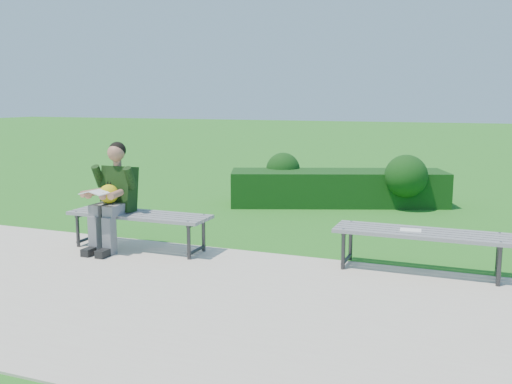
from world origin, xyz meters
name	(u,v)px	position (x,y,z in m)	size (l,w,h in m)	color
ground	(249,252)	(0.00, 0.00, 0.00)	(80.00, 80.00, 0.00)	#326E22
walkway	(179,298)	(0.00, -1.75, 0.01)	(30.00, 3.50, 0.02)	#AFA990
hedge	(342,185)	(0.35, 3.51, 0.36)	(3.82, 2.18, 0.93)	#124015
bench_left	(139,218)	(-1.28, -0.41, 0.42)	(1.80, 0.50, 0.46)	gray
bench_right	(420,236)	(2.02, -0.14, 0.42)	(1.80, 0.50, 0.46)	gray
seated_boy	(113,193)	(-1.58, -0.50, 0.71)	(0.56, 0.76, 1.31)	gray
paper_sheet	(411,230)	(1.92, -0.14, 0.47)	(0.23, 0.18, 0.01)	white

